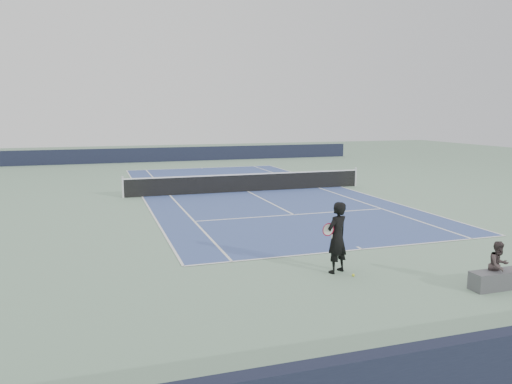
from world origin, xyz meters
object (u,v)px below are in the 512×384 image
object	(u,v)px
tennis_net	(248,182)
tennis_player	(337,237)
tennis_ball	(353,275)
spectator_bench	(498,272)

from	to	relation	value
tennis_net	tennis_player	size ratio (longest dim) A/B	6.87
tennis_ball	spectator_bench	bearing A→B (deg)	-33.18
tennis_net	spectator_bench	bearing A→B (deg)	-85.26
tennis_player	tennis_ball	size ratio (longest dim) A/B	25.46
tennis_player	tennis_ball	xyz separation A→B (m)	(0.26, -0.45, -0.90)
tennis_player	tennis_ball	bearing A→B (deg)	-59.92
tennis_net	tennis_player	world-z (taller)	tennis_player
tennis_net	tennis_player	distance (m)	13.72
tennis_ball	spectator_bench	distance (m)	3.38
tennis_net	tennis_player	xyz separation A→B (m)	(-1.76, -13.60, 0.43)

